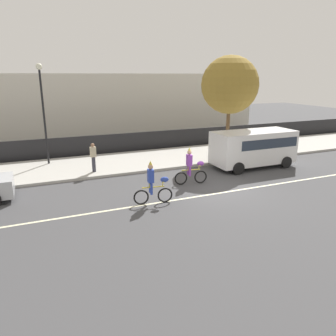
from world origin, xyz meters
The scene contains 11 objects.
ground_plane centered at (0.00, 0.00, 0.00)m, with size 80.00×80.00×0.00m, color #424244.
road_centre_line centered at (0.00, -0.50, 0.00)m, with size 36.00×0.14×0.01m, color beige.
sidewalk_curb centered at (0.00, 6.50, 0.07)m, with size 60.00×5.00×0.15m, color #ADAAA3.
fence_line centered at (0.00, 9.40, 0.70)m, with size 40.00×0.08×1.40m, color black.
building_backdrop centered at (-2.00, 18.00, 2.75)m, with size 28.00×8.00×5.49m, color beige.
parade_cyclist_cobalt centered at (-3.60, -0.49, 0.84)m, with size 1.71×0.52×1.92m.
parade_cyclist_purple centered at (-0.91, 1.24, 0.84)m, with size 1.71×0.52×1.92m.
parked_van_white centered at (4.05, 2.70, 1.28)m, with size 5.00×2.22×2.18m.
street_lamp_post centered at (-7.35, 7.78, 3.99)m, with size 0.36×0.36×5.86m.
street_tree_near_lamp centered at (3.83, 5.31, 4.75)m, with size 3.66×3.66×6.44m.
pedestrian_onlooker centered at (-5.13, 4.89, 1.01)m, with size 0.32×0.20×1.62m.
Camera 1 is at (-8.20, -12.90, 5.35)m, focal length 35.00 mm.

